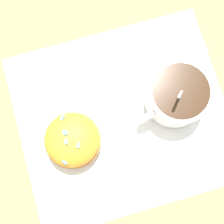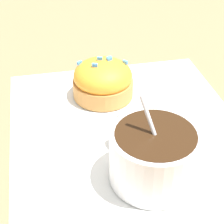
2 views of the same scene
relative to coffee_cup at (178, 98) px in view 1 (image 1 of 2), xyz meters
name	(u,v)px [view 1 (image 1 of 2)]	position (x,y,z in m)	size (l,w,h in m)	color
ground_plane	(123,117)	(0.08, 0.00, -0.03)	(3.00, 3.00, 0.00)	#93704C
paper_napkin	(123,117)	(0.08, 0.00, -0.03)	(0.33, 0.30, 0.00)	white
coffee_cup	(178,98)	(0.00, 0.00, 0.00)	(0.11, 0.09, 0.09)	white
frosted_pastry	(72,140)	(0.16, 0.01, -0.01)	(0.08, 0.08, 0.06)	#C18442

